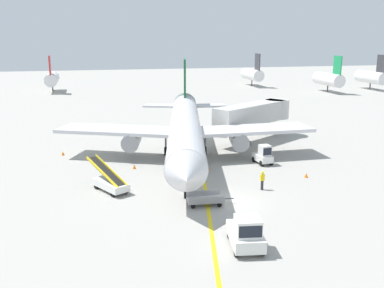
{
  "coord_description": "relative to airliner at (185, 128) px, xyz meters",
  "views": [
    {
      "loc": [
        -10.99,
        -31.58,
        12.99
      ],
      "look_at": [
        -0.9,
        9.8,
        2.5
      ],
      "focal_mm": 40.79,
      "sensor_mm": 36.0,
      "label": 1
    }
  ],
  "objects": [
    {
      "name": "pushback_tug",
      "position": [
        -0.92,
        -21.19,
        -2.42
      ],
      "size": [
        2.43,
        3.85,
        2.2
      ],
      "color": "silver",
      "rests_on": "ground"
    },
    {
      "name": "taxi_line_yellow",
      "position": [
        -0.12,
        -8.33,
        -3.41
      ],
      "size": [
        17.78,
        78.13,
        0.01
      ],
      "primitive_type": "cube",
      "rotation": [
        0.0,
        0.0,
        -0.22
      ],
      "color": "yellow",
      "rests_on": "ground"
    },
    {
      "name": "ground_crew_marshaller",
      "position": [
        4.26,
        -11.38,
        -2.51
      ],
      "size": [
        0.36,
        0.24,
        1.7
      ],
      "color": "#26262D",
      "rests_on": "ground"
    },
    {
      "name": "safety_cone_wingtip_left",
      "position": [
        7.25,
        -1.84,
        -3.2
      ],
      "size": [
        0.36,
        0.36,
        0.44
      ],
      "primitive_type": "cone",
      "color": "orange",
      "rests_on": "ground"
    },
    {
      "name": "distant_aircraft_mid_right",
      "position": [
        46.44,
        49.27,
        -0.2
      ],
      "size": [
        3.0,
        10.1,
        8.8
      ],
      "color": "silver",
      "rests_on": "ground"
    },
    {
      "name": "distant_aircraft_far_left",
      "position": [
        -18.01,
        65.93,
        -0.2
      ],
      "size": [
        3.0,
        10.1,
        8.8
      ],
      "color": "silver",
      "rests_on": "ground"
    },
    {
      "name": "baggage_cart_loaded",
      "position": [
        -1.5,
        -13.6,
        -2.95
      ],
      "size": [
        3.81,
        1.79,
        0.94
      ],
      "color": "#A5A5A8",
      "rests_on": "ground"
    },
    {
      "name": "jet_bridge",
      "position": [
        10.94,
        6.39,
        0.12
      ],
      "size": [
        12.21,
        8.91,
        4.85
      ],
      "color": "beige",
      "rests_on": "ground"
    },
    {
      "name": "baggage_tug_near_wing",
      "position": [
        7.46,
        -3.97,
        -2.49
      ],
      "size": [
        1.59,
        2.54,
        2.1
      ],
      "color": "silver",
      "rests_on": "ground"
    },
    {
      "name": "safety_cone_wingtip_right",
      "position": [
        -13.13,
        4.65,
        -3.2
      ],
      "size": [
        0.36,
        0.36,
        0.44
      ],
      "primitive_type": "cone",
      "color": "orange",
      "rests_on": "ground"
    },
    {
      "name": "safety_cone_tail_area",
      "position": [
        1.22,
        -4.76,
        -3.2
      ],
      "size": [
        0.36,
        0.36,
        0.44
      ],
      "primitive_type": "cone",
      "color": "orange",
      "rests_on": "ground"
    },
    {
      "name": "ground_plane",
      "position": [
        0.78,
        -13.33,
        -3.42
      ],
      "size": [
        300.0,
        300.0,
        0.0
      ],
      "primitive_type": "plane",
      "color": "#9E9B93"
    },
    {
      "name": "distant_aircraft_far_right",
      "position": [
        59.76,
        51.6,
        -0.2
      ],
      "size": [
        3.0,
        10.1,
        8.8
      ],
      "color": "silver",
      "rests_on": "ground"
    },
    {
      "name": "airliner",
      "position": [
        0.0,
        0.0,
        0.0
      ],
      "size": [
        27.97,
        35.05,
        10.1
      ],
      "color": "silver",
      "rests_on": "ground"
    },
    {
      "name": "safety_cone_nose_right",
      "position": [
        9.69,
        -9.17,
        -3.2
      ],
      "size": [
        0.36,
        0.36,
        0.44
      ],
      "primitive_type": "cone",
      "color": "orange",
      "rests_on": "ground"
    },
    {
      "name": "belt_loader_forward_hold",
      "position": [
        -8.64,
        -8.48,
        -2.64
      ],
      "size": [
        3.49,
        4.99,
        2.59
      ],
      "color": "silver",
      "rests_on": "ground"
    },
    {
      "name": "safety_cone_nose_left",
      "position": [
        -5.88,
        -2.45,
        -3.2
      ],
      "size": [
        0.36,
        0.36,
        0.44
      ],
      "primitive_type": "cone",
      "color": "orange",
      "rests_on": "ground"
    },
    {
      "name": "distant_aircraft_mid_left",
      "position": [
        33.67,
        66.36,
        -0.2
      ],
      "size": [
        3.0,
        10.1,
        8.8
      ],
      "color": "silver",
      "rests_on": "ground"
    }
  ]
}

